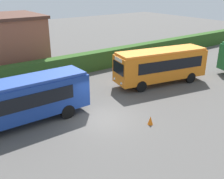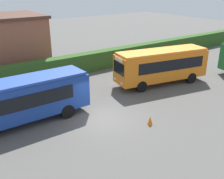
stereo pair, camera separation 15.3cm
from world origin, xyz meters
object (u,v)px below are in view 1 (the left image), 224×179
bus_orange (161,64)px  traffic_cone (150,120)px  person_center (52,90)px  bus_blue (19,100)px  person_right (145,62)px

bus_orange → traffic_cone: bus_orange is taller
bus_orange → person_center: size_ratio=5.22×
bus_blue → person_center: bus_blue is taller
bus_blue → traffic_cone: size_ratio=15.86×
bus_orange → person_right: (1.67, 3.91, -0.96)m
bus_blue → person_center: size_ratio=5.49×
bus_blue → bus_orange: 13.11m
bus_blue → traffic_cone: bearing=-36.9°
bus_blue → person_center: bearing=35.2°
bus_orange → traffic_cone: (-6.20, -5.21, -1.54)m
person_center → person_right: size_ratio=1.03×
bus_blue → person_right: (14.78, 3.99, -0.89)m
bus_blue → person_right: size_ratio=5.66×
bus_orange → person_right: bearing=-101.9°
bus_blue → person_center: 4.20m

